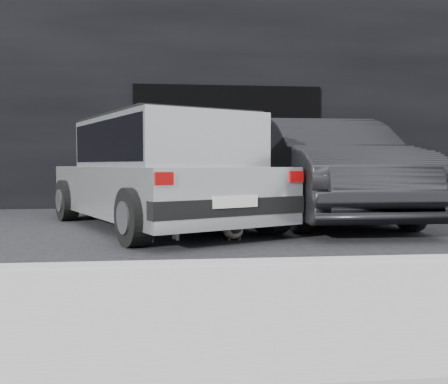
{
  "coord_description": "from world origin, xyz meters",
  "views": [
    {
      "loc": [
        -0.27,
        -6.65,
        0.92
      ],
      "look_at": [
        0.35,
        -1.09,
        0.61
      ],
      "focal_mm": 40.0,
      "sensor_mm": 36.0,
      "label": 1
    }
  ],
  "objects": [
    {
      "name": "garage_opening",
      "position": [
        1.0,
        3.99,
        1.3
      ],
      "size": [
        4.0,
        0.1,
        2.6
      ],
      "primitive_type": "cube",
      "color": "black",
      "rests_on": "ground"
    },
    {
      "name": "sidewalk",
      "position": [
        1.0,
        -3.8,
        0.06
      ],
      "size": [
        18.0,
        2.2,
        0.11
      ],
      "primitive_type": "cube",
      "color": "gray",
      "rests_on": "ground"
    },
    {
      "name": "curb",
      "position": [
        1.0,
        -2.6,
        0.06
      ],
      "size": [
        18.0,
        0.25,
        0.12
      ],
      "primitive_type": "cube",
      "color": "gray",
      "rests_on": "ground"
    },
    {
      "name": "second_car",
      "position": [
        2.29,
        1.34,
        0.84
      ],
      "size": [
        1.82,
        5.13,
        1.69
      ],
      "primitive_type": "imported",
      "rotation": [
        0.0,
        0.0,
        -0.01
      ],
      "color": "black",
      "rests_on": "ground"
    },
    {
      "name": "ground",
      "position": [
        0.0,
        0.0,
        0.0
      ],
      "size": [
        80.0,
        80.0,
        0.0
      ],
      "primitive_type": "plane",
      "color": "black",
      "rests_on": "ground"
    },
    {
      "name": "cat_siamese",
      "position": [
        0.52,
        -0.62,
        0.11
      ],
      "size": [
        0.25,
        0.73,
        0.25
      ],
      "rotation": [
        0.0,
        0.0,
        3.15
      ],
      "color": "beige",
      "rests_on": "ground"
    },
    {
      "name": "cat_white",
      "position": [
        -0.31,
        -0.6,
        0.19
      ],
      "size": [
        0.77,
        0.44,
        0.38
      ],
      "rotation": [
        0.0,
        0.0,
        -1.25
      ],
      "color": "silver",
      "rests_on": "ground"
    },
    {
      "name": "silver_hatchback",
      "position": [
        -0.4,
        0.66,
        0.88
      ],
      "size": [
        3.59,
        4.78,
        1.61
      ],
      "rotation": [
        0.0,
        0.0,
        0.43
      ],
      "color": "#B9BBBE",
      "rests_on": "ground"
    },
    {
      "name": "building_facade",
      "position": [
        1.0,
        6.0,
        2.5
      ],
      "size": [
        34.0,
        4.0,
        5.0
      ],
      "primitive_type": "cube",
      "color": "black",
      "rests_on": "ground"
    }
  ]
}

